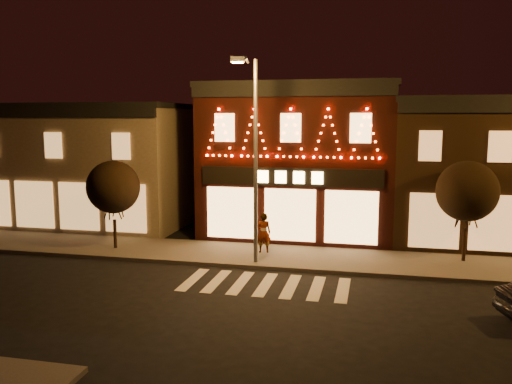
% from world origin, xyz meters
% --- Properties ---
extents(ground, '(120.00, 120.00, 0.00)m').
position_xyz_m(ground, '(0.00, 0.00, 0.00)').
color(ground, black).
rests_on(ground, ground).
extents(sidewalk_far, '(44.00, 4.00, 0.15)m').
position_xyz_m(sidewalk_far, '(2.00, 8.00, 0.07)').
color(sidewalk_far, '#47423D').
rests_on(sidewalk_far, ground).
extents(building_left, '(12.20, 8.28, 7.30)m').
position_xyz_m(building_left, '(-13.00, 13.99, 3.66)').
color(building_left, '#6A5E4C').
rests_on(building_left, ground).
extents(building_pulp, '(10.20, 8.34, 8.30)m').
position_xyz_m(building_pulp, '(0.00, 13.98, 4.16)').
color(building_pulp, black).
rests_on(building_pulp, ground).
extents(building_right_a, '(9.20, 8.28, 7.50)m').
position_xyz_m(building_right_a, '(9.50, 13.99, 3.76)').
color(building_right_a, '#332112').
rests_on(building_right_a, ground).
extents(streetlamp_mid, '(0.72, 2.01, 8.76)m').
position_xyz_m(streetlamp_mid, '(-1.04, 6.35, 5.29)').
color(streetlamp_mid, '#59595E').
rests_on(streetlamp_mid, sidewalk_far).
extents(tree_left, '(2.57, 2.57, 4.29)m').
position_xyz_m(tree_left, '(-8.28, 7.59, 3.16)').
color(tree_left, black).
rests_on(tree_left, sidewalk_far).
extents(tree_right, '(2.68, 2.68, 4.48)m').
position_xyz_m(tree_right, '(8.03, 8.85, 3.28)').
color(tree_right, black).
rests_on(tree_right, sidewalk_far).
extents(pedestrian, '(0.78, 0.61, 1.89)m').
position_xyz_m(pedestrian, '(-1.00, 8.34, 1.09)').
color(pedestrian, gray).
rests_on(pedestrian, sidewalk_far).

